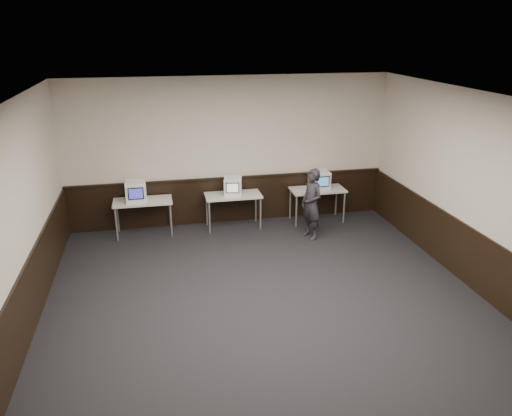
{
  "coord_description": "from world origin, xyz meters",
  "views": [
    {
      "loc": [
        -1.59,
        -6.42,
        4.15
      ],
      "look_at": [
        0.08,
        1.6,
        1.15
      ],
      "focal_mm": 35.0,
      "sensor_mm": 36.0,
      "label": 1
    }
  ],
  "objects_px": {
    "desk_left": "(143,204)",
    "desk_right": "(317,192)",
    "emac_center": "(233,186)",
    "person": "(312,204)",
    "emac_left": "(136,191)",
    "desk_center": "(233,198)",
    "emac_right": "(320,180)"
  },
  "relations": [
    {
      "from": "desk_center",
      "to": "desk_right",
      "type": "xyz_separation_m",
      "value": [
        1.9,
        0.0,
        0.0
      ]
    },
    {
      "from": "desk_left",
      "to": "desk_center",
      "type": "height_order",
      "value": "same"
    },
    {
      "from": "emac_center",
      "to": "emac_right",
      "type": "distance_m",
      "value": 1.94
    },
    {
      "from": "desk_left",
      "to": "emac_right",
      "type": "relative_size",
      "value": 2.7
    },
    {
      "from": "desk_center",
      "to": "emac_center",
      "type": "height_order",
      "value": "emac_center"
    },
    {
      "from": "desk_left",
      "to": "desk_right",
      "type": "distance_m",
      "value": 3.8
    },
    {
      "from": "desk_right",
      "to": "person",
      "type": "distance_m",
      "value": 1.0
    },
    {
      "from": "desk_left",
      "to": "person",
      "type": "relative_size",
      "value": 0.81
    },
    {
      "from": "desk_center",
      "to": "person",
      "type": "height_order",
      "value": "person"
    },
    {
      "from": "emac_left",
      "to": "emac_right",
      "type": "distance_m",
      "value": 3.97
    },
    {
      "from": "desk_right",
      "to": "person",
      "type": "bearing_deg",
      "value": -115.37
    },
    {
      "from": "desk_left",
      "to": "emac_left",
      "type": "bearing_deg",
      "value": -177.75
    },
    {
      "from": "desk_left",
      "to": "desk_right",
      "type": "height_order",
      "value": "same"
    },
    {
      "from": "emac_center",
      "to": "emac_left",
      "type": "bearing_deg",
      "value": -167.7
    },
    {
      "from": "desk_center",
      "to": "emac_left",
      "type": "height_order",
      "value": "emac_left"
    },
    {
      "from": "desk_right",
      "to": "emac_center",
      "type": "bearing_deg",
      "value": 179.46
    },
    {
      "from": "emac_left",
      "to": "emac_center",
      "type": "height_order",
      "value": "emac_left"
    },
    {
      "from": "emac_right",
      "to": "emac_center",
      "type": "bearing_deg",
      "value": 177.44
    },
    {
      "from": "emac_center",
      "to": "person",
      "type": "height_order",
      "value": "person"
    },
    {
      "from": "emac_left",
      "to": "person",
      "type": "bearing_deg",
      "value": -16.44
    },
    {
      "from": "desk_right",
      "to": "emac_center",
      "type": "height_order",
      "value": "emac_center"
    },
    {
      "from": "desk_left",
      "to": "desk_center",
      "type": "bearing_deg",
      "value": 0.0
    },
    {
      "from": "desk_left",
      "to": "desk_right",
      "type": "relative_size",
      "value": 1.0
    },
    {
      "from": "emac_left",
      "to": "desk_center",
      "type": "bearing_deg",
      "value": -1.94
    },
    {
      "from": "desk_right",
      "to": "person",
      "type": "xyz_separation_m",
      "value": [
        -0.43,
        -0.9,
        0.06
      ]
    },
    {
      "from": "desk_left",
      "to": "desk_center",
      "type": "xyz_separation_m",
      "value": [
        1.9,
        0.0,
        0.0
      ]
    },
    {
      "from": "emac_left",
      "to": "person",
      "type": "xyz_separation_m",
      "value": [
        3.5,
        -0.9,
        -0.22
      ]
    },
    {
      "from": "emac_left",
      "to": "emac_center",
      "type": "xyz_separation_m",
      "value": [
        2.02,
        0.02,
        -0.02
      ]
    },
    {
      "from": "emac_left",
      "to": "desk_left",
      "type": "bearing_deg",
      "value": 0.18
    },
    {
      "from": "emac_center",
      "to": "person",
      "type": "distance_m",
      "value": 1.74
    },
    {
      "from": "desk_center",
      "to": "emac_center",
      "type": "bearing_deg",
      "value": 81.6
    },
    {
      "from": "emac_center",
      "to": "person",
      "type": "relative_size",
      "value": 0.31
    }
  ]
}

